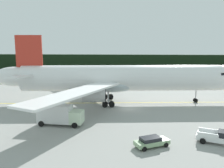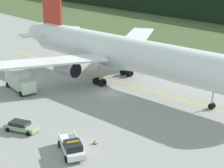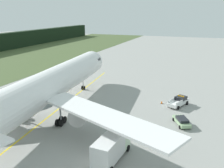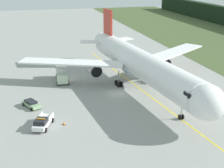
{
  "view_description": "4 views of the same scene",
  "coord_description": "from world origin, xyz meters",
  "px_view_note": "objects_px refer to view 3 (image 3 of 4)",
  "views": [
    {
      "loc": [
        0.02,
        -46.61,
        12.69
      ],
      "look_at": [
        -3.67,
        4.21,
        4.39
      ],
      "focal_mm": 37.9,
      "sensor_mm": 36.0,
      "label": 1
    },
    {
      "loc": [
        42.71,
        -37.45,
        21.26
      ],
      "look_at": [
        6.43,
        -5.34,
        4.44
      ],
      "focal_mm": 58.49,
      "sensor_mm": 36.0,
      "label": 2
    },
    {
      "loc": [
        -37.86,
        -20.86,
        18.46
      ],
      "look_at": [
        4.17,
        -4.94,
        5.52
      ],
      "focal_mm": 40.54,
      "sensor_mm": 36.0,
      "label": 3
    },
    {
      "loc": [
        61.92,
        -18.09,
        24.37
      ],
      "look_at": [
        8.17,
        -3.72,
        5.06
      ],
      "focal_mm": 52.79,
      "sensor_mm": 36.0,
      "label": 4
    }
  ],
  "objects_px": {
    "staff_car": "(182,121)",
    "apron_cone": "(162,102)",
    "airliner": "(47,88)",
    "ops_pickup_truck": "(179,101)",
    "catering_truck": "(111,148)"
  },
  "relations": [
    {
      "from": "airliner",
      "to": "ops_pickup_truck",
      "type": "distance_m",
      "value": 26.07
    },
    {
      "from": "ops_pickup_truck",
      "to": "catering_truck",
      "type": "bearing_deg",
      "value": 165.75
    },
    {
      "from": "airliner",
      "to": "staff_car",
      "type": "bearing_deg",
      "value": -77.87
    },
    {
      "from": "ops_pickup_truck",
      "to": "catering_truck",
      "type": "distance_m",
      "value": 23.9
    },
    {
      "from": "staff_car",
      "to": "apron_cone",
      "type": "bearing_deg",
      "value": 28.76
    },
    {
      "from": "catering_truck",
      "to": "staff_car",
      "type": "xyz_separation_m",
      "value": [
        14.08,
        -7.4,
        -1.09
      ]
    },
    {
      "from": "airliner",
      "to": "apron_cone",
      "type": "relative_size",
      "value": 87.06
    },
    {
      "from": "airliner",
      "to": "apron_cone",
      "type": "distance_m",
      "value": 23.43
    },
    {
      "from": "airliner",
      "to": "catering_truck",
      "type": "bearing_deg",
      "value": -120.31
    },
    {
      "from": "catering_truck",
      "to": "ops_pickup_truck",
      "type": "bearing_deg",
      "value": -14.25
    },
    {
      "from": "ops_pickup_truck",
      "to": "apron_cone",
      "type": "distance_m",
      "value": 3.5
    },
    {
      "from": "staff_car",
      "to": "apron_cone",
      "type": "relative_size",
      "value": 7.59
    },
    {
      "from": "ops_pickup_truck",
      "to": "apron_cone",
      "type": "relative_size",
      "value": 9.28
    },
    {
      "from": "airliner",
      "to": "staff_car",
      "type": "xyz_separation_m",
      "value": [
        4.95,
        -23.02,
        -4.78
      ]
    },
    {
      "from": "airliner",
      "to": "ops_pickup_truck",
      "type": "xyz_separation_m",
      "value": [
        14.02,
        -21.5,
        -4.57
      ]
    }
  ]
}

